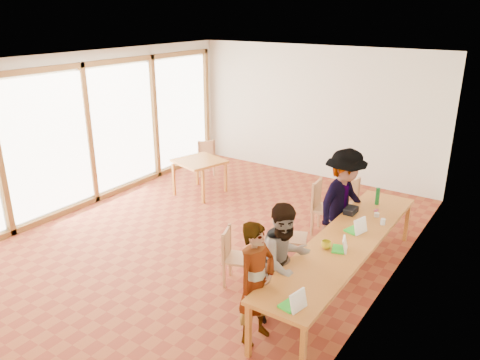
% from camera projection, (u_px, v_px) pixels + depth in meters
% --- Properties ---
extents(ground, '(8.00, 8.00, 0.00)m').
position_uv_depth(ground, '(210.00, 238.00, 8.12)').
color(ground, brown).
rests_on(ground, ground).
extents(wall_back, '(6.00, 0.10, 3.00)m').
position_uv_depth(wall_back, '(314.00, 112.00, 10.72)').
color(wall_back, silver).
rests_on(wall_back, ground).
extents(wall_right, '(0.10, 8.00, 3.00)m').
position_uv_depth(wall_right, '(392.00, 193.00, 6.03)').
color(wall_right, silver).
rests_on(wall_right, ground).
extents(window_wall, '(0.10, 8.00, 3.00)m').
position_uv_depth(window_wall, '(88.00, 130.00, 9.16)').
color(window_wall, white).
rests_on(window_wall, ground).
extents(ceiling, '(6.00, 8.00, 0.04)m').
position_uv_depth(ceiling, '(205.00, 59.00, 7.08)').
color(ceiling, white).
rests_on(ceiling, wall_back).
extents(communal_table, '(0.80, 4.00, 0.75)m').
position_uv_depth(communal_table, '(346.00, 243.00, 6.45)').
color(communal_table, '#C9772C').
rests_on(communal_table, ground).
extents(side_table, '(0.90, 0.90, 0.75)m').
position_uv_depth(side_table, '(199.00, 164.00, 9.84)').
color(side_table, '#C9772C').
rests_on(side_table, ground).
extents(chair_near, '(0.50, 0.50, 0.44)m').
position_uv_depth(chair_near, '(232.00, 251.00, 6.63)').
color(chair_near, tan).
rests_on(chair_near, ground).
extents(chair_mid, '(0.55, 0.55, 0.48)m').
position_uv_depth(chair_mid, '(287.00, 230.00, 7.16)').
color(chair_mid, tan).
rests_on(chair_mid, ground).
extents(chair_far, '(0.49, 0.49, 0.51)m').
position_uv_depth(chair_far, '(322.00, 202.00, 8.13)').
color(chair_far, tan).
rests_on(chair_far, ground).
extents(chair_empty, '(0.48, 0.48, 0.43)m').
position_uv_depth(chair_empty, '(356.00, 196.00, 8.60)').
color(chair_empty, tan).
rests_on(chair_empty, ground).
extents(chair_spare, '(0.57, 0.57, 0.47)m').
position_uv_depth(chair_spare, '(206.00, 154.00, 10.97)').
color(chair_spare, tan).
rests_on(chair_spare, ground).
extents(person_near, '(0.45, 0.61, 1.52)m').
position_uv_depth(person_near, '(256.00, 283.00, 5.40)').
color(person_near, gray).
rests_on(person_near, ground).
extents(person_mid, '(0.83, 0.92, 1.55)m').
position_uv_depth(person_mid, '(285.00, 262.00, 5.83)').
color(person_mid, gray).
rests_on(person_mid, ground).
extents(person_far, '(0.84, 1.23, 1.75)m').
position_uv_depth(person_far, '(344.00, 203.00, 7.34)').
color(person_far, gray).
rests_on(person_far, ground).
extents(laptop_near, '(0.26, 0.29, 0.21)m').
position_uv_depth(laptop_near, '(295.00, 303.00, 4.96)').
color(laptop_near, '#31D930').
rests_on(laptop_near, communal_table).
extents(laptop_mid, '(0.25, 0.26, 0.19)m').
position_uv_depth(laptop_mid, '(342.00, 247.00, 6.14)').
color(laptop_mid, '#31D930').
rests_on(laptop_mid, communal_table).
extents(laptop_far, '(0.29, 0.31, 0.22)m').
position_uv_depth(laptop_far, '(357.00, 228.00, 6.64)').
color(laptop_far, '#31D930').
rests_on(laptop_far, communal_table).
extents(yellow_mug, '(0.14, 0.14, 0.11)m').
position_uv_depth(yellow_mug, '(326.00, 245.00, 6.18)').
color(yellow_mug, gold).
rests_on(yellow_mug, communal_table).
extents(green_bottle, '(0.07, 0.07, 0.28)m').
position_uv_depth(green_bottle, '(378.00, 196.00, 7.55)').
color(green_bottle, '#146828').
rests_on(green_bottle, communal_table).
extents(clear_glass, '(0.07, 0.07, 0.09)m').
position_uv_depth(clear_glass, '(383.00, 222.00, 6.87)').
color(clear_glass, silver).
rests_on(clear_glass, communal_table).
extents(condiment_cup, '(0.08, 0.08, 0.06)m').
position_uv_depth(condiment_cup, '(377.00, 215.00, 7.14)').
color(condiment_cup, white).
rests_on(condiment_cup, communal_table).
extents(pink_phone, '(0.05, 0.10, 0.01)m').
position_uv_depth(pink_phone, '(376.00, 210.00, 7.36)').
color(pink_phone, '#BA3B59').
rests_on(pink_phone, communal_table).
extents(black_pouch, '(0.16, 0.26, 0.09)m').
position_uv_depth(black_pouch, '(351.00, 210.00, 7.26)').
color(black_pouch, black).
rests_on(black_pouch, communal_table).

